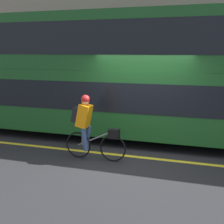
# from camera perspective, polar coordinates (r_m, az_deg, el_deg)

# --- Properties ---
(ground_plane) EXTENTS (80.00, 80.00, 0.00)m
(ground_plane) POSITION_cam_1_polar(r_m,az_deg,el_deg) (7.76, 4.37, -8.43)
(ground_plane) COLOR #232326
(road_center_line) EXTENTS (50.00, 0.14, 0.01)m
(road_center_line) POSITION_cam_1_polar(r_m,az_deg,el_deg) (7.85, 4.54, -8.17)
(road_center_line) COLOR yellow
(road_center_line) RESTS_ON ground_plane
(sidewalk_curb) EXTENTS (60.00, 1.83, 0.12)m
(sidewalk_curb) POSITION_cam_1_polar(r_m,az_deg,el_deg) (12.06, 9.58, -1.14)
(sidewalk_curb) COLOR gray
(sidewalk_curb) RESTS_ON ground_plane
(building_facade) EXTENTS (60.00, 0.30, 7.35)m
(building_facade) POSITION_cam_1_polar(r_m,az_deg,el_deg) (12.89, 10.87, 15.77)
(building_facade) COLOR gray
(building_facade) RESTS_ON ground_plane
(bus) EXTENTS (10.77, 2.46, 3.64)m
(bus) POSITION_cam_1_polar(r_m,az_deg,el_deg) (9.20, 3.53, 7.52)
(bus) COLOR black
(bus) RESTS_ON ground_plane
(cyclist_on_bike) EXTENTS (1.54, 0.32, 1.57)m
(cyclist_on_bike) POSITION_cam_1_polar(r_m,az_deg,el_deg) (7.50, -4.32, -2.35)
(cyclist_on_bike) COLOR black
(cyclist_on_bike) RESTS_ON ground_plane
(trash_bin) EXTENTS (0.48, 0.48, 0.86)m
(trash_bin) POSITION_cam_1_polar(r_m,az_deg,el_deg) (12.28, 1.21, 1.56)
(trash_bin) COLOR #194C23
(trash_bin) RESTS_ON sidewalk_curb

